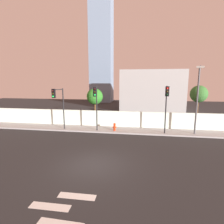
# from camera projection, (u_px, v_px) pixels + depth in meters

# --- Properties ---
(ground_plane) EXTENTS (80.00, 80.00, 0.00)m
(ground_plane) POSITION_uv_depth(u_px,v_px,m) (94.00, 165.00, 11.54)
(ground_plane) COLOR #262627
(sidewalk) EXTENTS (36.00, 2.40, 0.15)m
(sidewalk) POSITION_uv_depth(u_px,v_px,m) (113.00, 130.00, 19.51)
(sidewalk) COLOR #9B9B9B
(sidewalk) RESTS_ON ground
(perimeter_wall) EXTENTS (36.00, 0.18, 1.80)m
(perimeter_wall) POSITION_uv_depth(u_px,v_px,m) (115.00, 119.00, 20.60)
(perimeter_wall) COLOR silver
(perimeter_wall) RESTS_ON sidewalk
(crosswalk_marking) EXTENTS (3.58, 3.05, 0.01)m
(crosswalk_marking) POSITION_uv_depth(u_px,v_px,m) (65.00, 216.00, 7.13)
(crosswalk_marking) COLOR silver
(crosswalk_marking) RESTS_ON ground
(traffic_light_left) EXTENTS (0.37, 1.54, 4.72)m
(traffic_light_left) POSITION_uv_depth(u_px,v_px,m) (167.00, 100.00, 16.79)
(traffic_light_left) COLOR black
(traffic_light_left) RESTS_ON sidewalk
(traffic_light_center) EXTENTS (0.57, 1.70, 4.42)m
(traffic_light_center) POSITION_uv_depth(u_px,v_px,m) (58.00, 100.00, 18.36)
(traffic_light_center) COLOR black
(traffic_light_center) RESTS_ON sidewalk
(traffic_light_right) EXTENTS (0.41, 1.60, 4.62)m
(traffic_light_right) POSITION_uv_depth(u_px,v_px,m) (96.00, 99.00, 17.81)
(traffic_light_right) COLOR black
(traffic_light_right) RESTS_ON sidewalk
(street_lamp_curbside) EXTENTS (0.91, 2.15, 6.50)m
(street_lamp_curbside) POSITION_uv_depth(u_px,v_px,m) (198.00, 95.00, 16.85)
(street_lamp_curbside) COLOR #4C4C51
(street_lamp_curbside) RESTS_ON sidewalk
(fire_hydrant) EXTENTS (0.44, 0.26, 0.82)m
(fire_hydrant) POSITION_uv_depth(u_px,v_px,m) (115.00, 126.00, 18.91)
(fire_hydrant) COLOR red
(fire_hydrant) RESTS_ON sidewalk
(roadside_tree_leftmost) EXTENTS (1.97, 1.97, 4.45)m
(roadside_tree_leftmost) POSITION_uv_depth(u_px,v_px,m) (95.00, 97.00, 21.81)
(roadside_tree_leftmost) COLOR brown
(roadside_tree_leftmost) RESTS_ON ground
(roadside_tree_midleft) EXTENTS (1.89, 1.89, 4.86)m
(roadside_tree_midleft) POSITION_uv_depth(u_px,v_px,m) (199.00, 94.00, 19.91)
(roadside_tree_midleft) COLOR brown
(roadside_tree_midleft) RESTS_ON ground
(low_building_distant) EXTENTS (11.27, 6.00, 7.28)m
(low_building_distant) POSITION_uv_depth(u_px,v_px,m) (151.00, 90.00, 33.03)
(low_building_distant) COLOR #A3A3A3
(low_building_distant) RESTS_ON ground
(tower_on_skyline) EXTENTS (5.43, 5.00, 32.21)m
(tower_on_skyline) POSITION_uv_depth(u_px,v_px,m) (101.00, 37.00, 44.41)
(tower_on_skyline) COLOR #6E86A2
(tower_on_skyline) RESTS_ON ground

